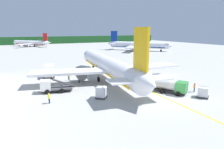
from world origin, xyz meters
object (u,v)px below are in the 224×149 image
(service_truck_fuel, at_px, (170,86))
(service_truck_catering, at_px, (51,86))
(crew_loader_right, at_px, (195,87))
(crew_supervisor, at_px, (69,76))
(airliner_far_taxiway, at_px, (31,43))
(cargo_container_near, at_px, (203,92))
(crew_marshaller, at_px, (79,78))
(crew_loader_left, at_px, (49,97))
(airliner_mid_apron, at_px, (138,45))
(cargo_container_mid, at_px, (101,93))
(service_truck_baggage, at_px, (49,71))
(airliner_foreground, at_px, (108,66))

(service_truck_fuel, bearing_deg, service_truck_catering, 153.00)
(crew_loader_right, xyz_separation_m, crew_supervisor, (-19.00, 19.40, -0.04))
(airliner_far_taxiway, relative_size, service_truck_catering, 4.08)
(cargo_container_near, height_order, crew_marshaller, cargo_container_near)
(service_truck_catering, distance_m, crew_loader_left, 5.93)
(airliner_mid_apron, bearing_deg, cargo_container_near, -115.45)
(cargo_container_mid, bearing_deg, airliner_far_taxiway, 90.80)
(service_truck_baggage, distance_m, cargo_container_near, 35.31)
(service_truck_catering, bearing_deg, crew_loader_right, -25.80)
(crew_loader_right, bearing_deg, airliner_mid_apron, 64.40)
(airliner_foreground, relative_size, service_truck_baggage, 6.06)
(cargo_container_near, relative_size, cargo_container_mid, 1.02)
(airliner_far_taxiway, bearing_deg, service_truck_catering, -92.76)
(crew_marshaller, bearing_deg, airliner_foreground, -3.56)
(cargo_container_mid, xyz_separation_m, crew_supervisor, (-1.92, 14.79, 0.03))
(service_truck_fuel, distance_m, service_truck_catering, 22.17)
(service_truck_baggage, bearing_deg, cargo_container_mid, -75.37)
(airliner_mid_apron, xyz_separation_m, service_truck_baggage, (-55.94, -44.61, -1.55))
(airliner_far_taxiway, bearing_deg, service_truck_fuel, -83.45)
(cargo_container_mid, distance_m, crew_loader_right, 17.69)
(service_truck_catering, height_order, crew_supervisor, service_truck_catering)
(airliner_far_taxiway, relative_size, cargo_container_mid, 10.65)
(crew_supervisor, bearing_deg, cargo_container_near, -51.30)
(airliner_far_taxiway, bearing_deg, airliner_foreground, -85.76)
(airliner_mid_apron, bearing_deg, crew_marshaller, -133.49)
(service_truck_catering, relative_size, crew_loader_left, 3.63)
(airliner_mid_apron, relative_size, airliner_far_taxiway, 1.18)
(cargo_container_near, relative_size, crew_supervisor, 1.43)
(service_truck_baggage, height_order, crew_marshaller, service_truck_baggage)
(cargo_container_mid, relative_size, crew_loader_left, 1.39)
(service_truck_baggage, relative_size, crew_marshaller, 3.86)
(airliner_far_taxiway, distance_m, service_truck_baggage, 100.64)
(airliner_mid_apron, height_order, crew_loader_left, airliner_mid_apron)
(crew_loader_right, bearing_deg, crew_supervisor, 134.40)
(service_truck_baggage, xyz_separation_m, cargo_container_mid, (5.39, -20.65, -0.55))
(airliner_foreground, bearing_deg, airliner_mid_apron, 50.88)
(crew_marshaller, distance_m, crew_loader_left, 12.94)
(service_truck_catering, distance_m, crew_supervisor, 9.31)
(airliner_far_taxiway, bearing_deg, crew_marshaller, -89.35)
(service_truck_fuel, distance_m, crew_supervisor, 22.90)
(service_truck_baggage, bearing_deg, crew_loader_left, -99.00)
(service_truck_baggage, height_order, cargo_container_near, service_truck_baggage)
(airliner_mid_apron, bearing_deg, service_truck_catering, -134.81)
(cargo_container_mid, height_order, crew_marshaller, cargo_container_mid)
(airliner_far_taxiway, bearing_deg, crew_loader_right, -81.52)
(airliner_mid_apron, relative_size, crew_supervisor, 17.61)
(crew_loader_left, bearing_deg, airliner_mid_apron, 47.30)
(service_truck_fuel, relative_size, crew_marshaller, 3.63)
(service_truck_fuel, xyz_separation_m, cargo_container_near, (3.37, -4.55, -0.47))
(cargo_container_mid, bearing_deg, service_truck_baggage, 104.63)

